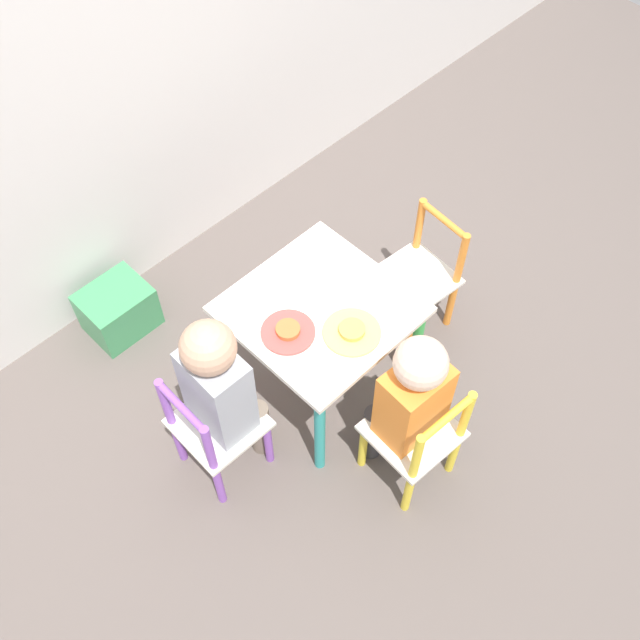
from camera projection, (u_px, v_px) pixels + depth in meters
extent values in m
plane|color=#5B514C|center=(320.00, 381.00, 2.77)|extent=(6.00, 6.00, 0.00)
cube|color=silver|center=(320.00, 309.00, 2.41)|extent=(0.53, 0.53, 0.02)
cylinder|color=teal|center=(320.00, 435.00, 2.40)|extent=(0.04, 0.04, 0.44)
cylinder|color=green|center=(415.00, 349.00, 2.59)|extent=(0.04, 0.04, 0.44)
cylinder|color=#DB3D38|center=(225.00, 348.00, 2.59)|extent=(0.04, 0.04, 0.44)
cylinder|color=#E5599E|center=(320.00, 274.00, 2.79)|extent=(0.04, 0.04, 0.44)
cube|color=silver|center=(219.00, 423.00, 2.38)|extent=(0.26, 0.26, 0.02)
cylinder|color=#8E51BC|center=(268.00, 442.00, 2.49)|extent=(0.03, 0.03, 0.25)
cylinder|color=#8E51BC|center=(228.00, 402.00, 2.58)|extent=(0.03, 0.03, 0.25)
cylinder|color=#8E51BC|center=(219.00, 484.00, 2.40)|extent=(0.03, 0.03, 0.25)
cylinder|color=#8E51BC|center=(178.00, 441.00, 2.49)|extent=(0.03, 0.03, 0.25)
cylinder|color=#8E51BC|center=(209.00, 449.00, 2.20)|extent=(0.03, 0.03, 0.25)
cylinder|color=#8E51BC|center=(166.00, 404.00, 2.29)|extent=(0.03, 0.03, 0.25)
cylinder|color=#8E51BC|center=(181.00, 407.00, 2.15)|extent=(0.03, 0.21, 0.02)
cube|color=silver|center=(412.00, 431.00, 2.37)|extent=(0.28, 0.28, 0.02)
cylinder|color=yellow|center=(408.00, 409.00, 2.56)|extent=(0.03, 0.03, 0.25)
cylinder|color=yellow|center=(363.00, 446.00, 2.48)|extent=(0.03, 0.03, 0.25)
cylinder|color=yellow|center=(454.00, 452.00, 2.47)|extent=(0.03, 0.03, 0.25)
cylinder|color=yellow|center=(408.00, 492.00, 2.39)|extent=(0.03, 0.03, 0.25)
cylinder|color=yellow|center=(466.00, 416.00, 2.26)|extent=(0.03, 0.03, 0.25)
cylinder|color=yellow|center=(417.00, 458.00, 2.18)|extent=(0.03, 0.03, 0.25)
cylinder|color=yellow|center=(447.00, 418.00, 2.13)|extent=(0.21, 0.04, 0.02)
cube|color=silver|center=(415.00, 278.00, 2.73)|extent=(0.28, 0.28, 0.02)
cylinder|color=orange|center=(372.00, 297.00, 2.84)|extent=(0.03, 0.03, 0.25)
cylinder|color=orange|center=(410.00, 332.00, 2.75)|extent=(0.03, 0.03, 0.25)
cylinder|color=orange|center=(412.00, 270.00, 2.92)|extent=(0.03, 0.03, 0.25)
cylinder|color=orange|center=(451.00, 303.00, 2.82)|extent=(0.03, 0.03, 0.25)
cylinder|color=orange|center=(419.00, 225.00, 2.71)|extent=(0.03, 0.03, 0.25)
cylinder|color=orange|center=(461.00, 260.00, 2.62)|extent=(0.03, 0.03, 0.25)
cylinder|color=orange|center=(444.00, 220.00, 2.57)|extent=(0.04, 0.21, 0.02)
cylinder|color=#7A6B5B|center=(260.00, 428.00, 2.51)|extent=(0.07, 0.07, 0.27)
cylinder|color=#7A6B5B|center=(241.00, 409.00, 2.55)|extent=(0.07, 0.07, 0.27)
cube|color=#999EA8|center=(218.00, 391.00, 2.25)|extent=(0.14, 0.20, 0.34)
sphere|color=tan|center=(208.00, 348.00, 2.05)|extent=(0.16, 0.16, 0.16)
cylinder|color=#38383D|center=(394.00, 415.00, 2.54)|extent=(0.07, 0.07, 0.27)
cylinder|color=#38383D|center=(373.00, 432.00, 2.50)|extent=(0.07, 0.07, 0.27)
cube|color=orange|center=(413.00, 402.00, 2.25)|extent=(0.21, 0.15, 0.30)
sphere|color=beige|center=(421.00, 363.00, 2.07)|extent=(0.16, 0.16, 0.16)
cylinder|color=#E54C47|center=(288.00, 332.00, 2.34)|extent=(0.17, 0.17, 0.01)
cylinder|color=#CC6633|center=(288.00, 330.00, 2.32)|extent=(0.08, 0.08, 0.02)
cylinder|color=#EADB66|center=(352.00, 332.00, 2.34)|extent=(0.18, 0.18, 0.01)
cylinder|color=gold|center=(352.00, 330.00, 2.32)|extent=(0.08, 0.08, 0.02)
cube|color=#3D8E56|center=(118.00, 310.00, 2.84)|extent=(0.25, 0.21, 0.20)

